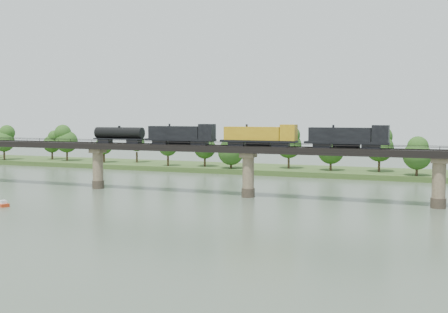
% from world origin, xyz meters
% --- Properties ---
extents(ground, '(400.00, 400.00, 0.00)m').
position_xyz_m(ground, '(0.00, 0.00, 0.00)').
color(ground, '#3E4D3C').
rests_on(ground, ground).
extents(far_bank, '(300.00, 24.00, 1.60)m').
position_xyz_m(far_bank, '(0.00, 85.00, 0.80)').
color(far_bank, '#324D1E').
rests_on(far_bank, ground).
extents(bridge, '(236.00, 30.00, 11.50)m').
position_xyz_m(bridge, '(0.00, 30.00, 5.46)').
color(bridge, '#473A2D').
rests_on(bridge, ground).
extents(bridge_superstructure, '(220.00, 4.90, 0.75)m').
position_xyz_m(bridge_superstructure, '(0.00, 30.00, 11.79)').
color(bridge_superstructure, black).
rests_on(bridge_superstructure, bridge).
extents(far_treeline, '(289.06, 17.54, 13.60)m').
position_xyz_m(far_treeline, '(-8.21, 80.52, 8.83)').
color(far_treeline, '#382619').
rests_on(far_treeline, far_bank).
extents(freight_train, '(70.99, 2.77, 4.89)m').
position_xyz_m(freight_train, '(-3.93, 30.00, 13.83)').
color(freight_train, black).
rests_on(freight_train, bridge).
extents(motorboat, '(5.03, 3.20, 1.33)m').
position_xyz_m(motorboat, '(-42.55, -0.60, 0.45)').
color(motorboat, red).
rests_on(motorboat, ground).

